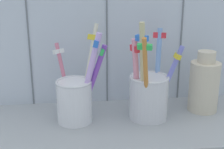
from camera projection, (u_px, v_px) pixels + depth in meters
counter_slab at (113, 127)px, 62.33cm from camera, size 64.00×22.00×2.00cm
tile_wall_back at (106, 7)px, 67.02cm from camera, size 64.00×2.20×45.00cm
toothbrush_cup_left at (76, 97)px, 61.37cm from camera, size 10.25×9.17×18.01cm
toothbrush_cup_right at (149, 93)px, 62.64cm from camera, size 10.21×11.36×19.20cm
ceramic_vase at (204, 84)px, 66.02cm from camera, size 5.98×5.98×12.48cm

